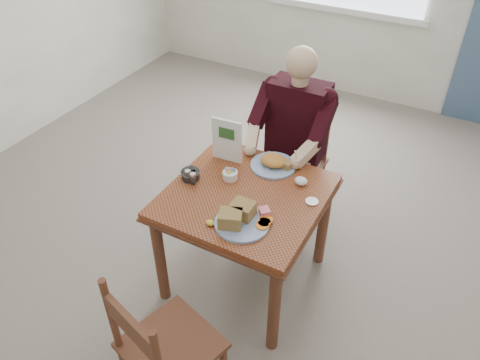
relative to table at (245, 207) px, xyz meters
The scene contains 14 objects.
floor 0.64m from the table, ahead, with size 6.00×6.00×0.00m, color slate.
lemon_wedge 0.36m from the table, 97.35° to the right, with size 0.05×0.04×0.03m, color yellow.
napkin 0.37m from the table, 42.55° to the left, with size 0.08×0.06×0.05m, color white.
metal_dish 0.41m from the table, 16.24° to the left, with size 0.08×0.08×0.01m, color silver.
table is the anchor object (origin of this frame).
chair_far 0.81m from the table, 90.00° to the left, with size 0.42×0.42×0.95m.
chair_near 0.97m from the table, 86.74° to the right, with size 0.52×0.52×0.95m.
diner 0.73m from the table, 90.00° to the left, with size 0.53×0.56×1.39m.
near_plate 0.30m from the table, 68.21° to the right, with size 0.37×0.37×0.10m.
far_plate 0.35m from the table, 83.56° to the left, with size 0.32×0.32×0.08m.
caddy 0.22m from the table, 151.08° to the left, with size 0.12×0.12×0.07m.
shakers 0.38m from the table, 169.48° to the right, with size 0.09×0.05×0.08m.
creamer 0.39m from the table, behind, with size 0.12×0.12×0.05m.
menu 0.45m from the table, 136.85° to the left, with size 0.20×0.03×0.30m.
Camera 1 is at (0.99, -1.90, 2.52)m, focal length 35.00 mm.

